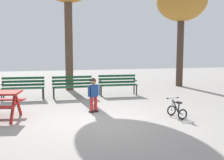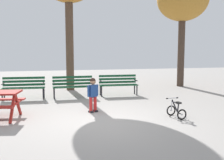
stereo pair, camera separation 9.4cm
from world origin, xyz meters
TOP-DOWN VIEW (x-y plane):
  - ground at (0.00, 0.00)m, footprint 36.00×36.00m
  - park_bench_far_left at (-2.24, 3.83)m, footprint 1.63×0.56m
  - park_bench_left at (-0.35, 3.71)m, footprint 1.60×0.47m
  - park_bench_right at (1.56, 3.79)m, footprint 1.62×0.53m
  - child_standing at (0.01, 1.00)m, footprint 0.36×0.26m
  - kids_bicycle at (2.17, -0.21)m, footprint 0.42×0.59m
  - tree_center at (5.46, 5.66)m, footprint 2.60×2.60m

SIDE VIEW (x-z plane):
  - ground at x=0.00m, z-range 0.00..0.00m
  - kids_bicycle at x=2.17m, z-range -0.07..0.47m
  - park_bench_far_left at x=-2.24m, z-range 0.08..0.94m
  - park_bench_left at x=-0.35m, z-range 0.08..0.94m
  - park_bench_right at x=1.56m, z-range 0.08..0.94m
  - child_standing at x=0.01m, z-range 0.09..1.15m
  - tree_center at x=5.46m, z-range 1.61..7.18m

